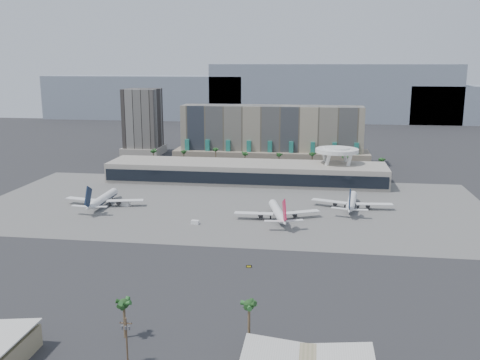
# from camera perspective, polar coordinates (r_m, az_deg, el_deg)

# --- Properties ---
(ground) EXTENTS (900.00, 900.00, 0.00)m
(ground) POSITION_cam_1_polar(r_m,az_deg,el_deg) (226.01, -3.07, -6.27)
(ground) COLOR #232326
(ground) RESTS_ON ground
(apron_pad) EXTENTS (260.00, 130.00, 0.06)m
(apron_pad) POSITION_cam_1_polar(r_m,az_deg,el_deg) (277.81, -0.86, -2.66)
(apron_pad) COLOR #5B5B59
(apron_pad) RESTS_ON ground
(mountain_ridge) EXTENTS (680.00, 60.00, 70.00)m
(mountain_ridge) POSITION_cam_1_polar(r_m,az_deg,el_deg) (681.28, 7.06, 8.80)
(mountain_ridge) COLOR gray
(mountain_ridge) RESTS_ON ground
(hotel) EXTENTS (140.00, 30.00, 42.00)m
(hotel) POSITION_cam_1_polar(r_m,az_deg,el_deg) (389.58, 3.36, 4.23)
(hotel) COLOR gray
(hotel) RESTS_ON ground
(office_tower) EXTENTS (30.00, 30.00, 52.00)m
(office_tower) POSITION_cam_1_polar(r_m,az_deg,el_deg) (435.07, -10.31, 5.73)
(office_tower) COLOR black
(office_tower) RESTS_ON ground
(terminal) EXTENTS (170.00, 32.50, 14.50)m
(terminal) POSITION_cam_1_polar(r_m,az_deg,el_deg) (329.13, 0.64, 0.90)
(terminal) COLOR #AEA799
(terminal) RESTS_ON ground
(saucer_structure) EXTENTS (26.00, 26.00, 21.89)m
(saucer_structure) POSITION_cam_1_polar(r_m,az_deg,el_deg) (330.49, 10.29, 2.86)
(saucer_structure) COLOR white
(saucer_structure) RESTS_ON ground
(palm_row) EXTENTS (157.80, 2.80, 13.10)m
(palm_row) POSITION_cam_1_polar(r_m,az_deg,el_deg) (361.92, 2.48, 2.59)
(palm_row) COLOR brown
(palm_row) RESTS_ON ground
(utility_pole) EXTENTS (3.20, 0.85, 12.00)m
(utility_pole) POSITION_cam_1_polar(r_m,az_deg,el_deg) (138.51, -12.03, -16.01)
(utility_pole) COLOR #4C3826
(utility_pole) RESTS_ON ground
(airliner_left) EXTENTS (41.82, 43.02, 14.86)m
(airliner_left) POSITION_cam_1_polar(r_m,az_deg,el_deg) (283.48, -14.41, -1.97)
(airliner_left) COLOR white
(airliner_left) RESTS_ON ground
(airliner_centre) EXTENTS (40.18, 41.74, 14.64)m
(airliner_centre) POSITION_cam_1_polar(r_m,az_deg,el_deg) (252.14, 4.05, -3.41)
(airliner_centre) COLOR white
(airliner_centre) RESTS_ON ground
(airliner_right) EXTENTS (40.70, 42.11, 14.56)m
(airliner_right) POSITION_cam_1_polar(r_m,az_deg,el_deg) (275.30, 11.81, -2.28)
(airliner_right) COLOR white
(airliner_right) RESTS_ON ground
(service_vehicle_a) EXTENTS (5.44, 3.37, 2.48)m
(service_vehicle_a) POSITION_cam_1_polar(r_m,az_deg,el_deg) (281.44, -12.18, -2.49)
(service_vehicle_a) COLOR white
(service_vehicle_a) RESTS_ON ground
(service_vehicle_b) EXTENTS (3.68, 2.34, 1.79)m
(service_vehicle_b) POSITION_cam_1_polar(r_m,az_deg,el_deg) (245.93, -4.81, -4.51)
(service_vehicle_b) COLOR white
(service_vehicle_b) RESTS_ON ground
(taxiway_sign) EXTENTS (2.05, 0.59, 0.92)m
(taxiway_sign) POSITION_cam_1_polar(r_m,az_deg,el_deg) (195.26, 0.96, -9.20)
(taxiway_sign) COLOR black
(taxiway_sign) RESTS_ON ground
(near_palm_a) EXTENTS (6.00, 6.00, 11.18)m
(near_palm_a) POSITION_cam_1_polar(r_m,az_deg,el_deg) (149.49, -12.27, -13.26)
(near_palm_a) COLOR brown
(near_palm_a) RESTS_ON ground
(near_palm_b) EXTENTS (6.00, 6.00, 13.26)m
(near_palm_b) POSITION_cam_1_polar(r_m,az_deg,el_deg) (140.87, 0.97, -13.72)
(near_palm_b) COLOR brown
(near_palm_b) RESTS_ON ground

